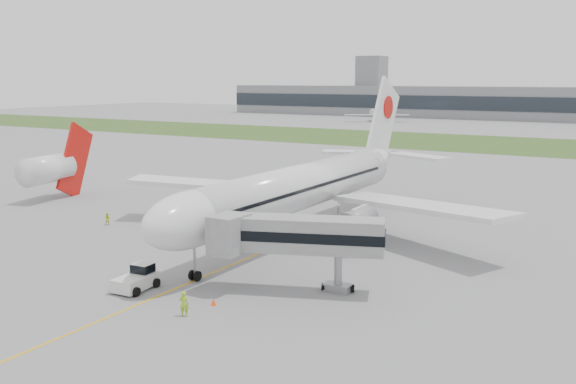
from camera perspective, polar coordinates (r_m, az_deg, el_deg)
The scene contains 14 objects.
ground at distance 69.33m, azimuth -0.45°, elevation -4.58°, with size 600.00×600.00×0.00m, color gray.
apron_markings at distance 65.25m, azimuth -2.73°, elevation -5.53°, with size 70.00×70.00×0.04m, color gold, non-canonical shape.
grass_strip at distance 181.64m, azimuth 19.53°, elevation 3.96°, with size 600.00×50.00×0.02m, color #2D481B.
terminal_building at distance 289.59m, azimuth 23.93°, elevation 7.13°, with size 320.00×22.30×14.00m.
control_tower at distance 315.62m, azimuth 7.37°, elevation 6.81°, with size 12.00×12.00×56.00m, color gray, non-canonical shape.
airliner at distance 72.27m, azimuth 1.53°, elevation 0.61°, with size 48.13×53.95×17.88m.
pushback_tug at distance 55.97m, azimuth -13.25°, elevation -7.47°, with size 2.91×4.08×2.01m.
jet_bridge at distance 52.85m, azimuth 0.48°, elevation -3.88°, with size 13.52×8.32×6.49m.
safety_cone_left at distance 58.99m, azimuth -14.56°, elevation -7.27°, with size 0.42×0.42×0.58m, color #FF4B0D.
safety_cone_right at distance 51.19m, azimuth -6.63°, elevation -9.66°, with size 0.45×0.45×0.62m, color #FF4B0D.
ground_crew_near at distance 49.12m, azimuth -9.22°, elevation -9.78°, with size 0.71×0.46×1.94m, color #97C721.
ground_crew_far at distance 80.58m, azimuth -15.73°, elevation -2.32°, with size 0.75×0.58×1.54m, color #C2DA24.
neighbor_aircraft at distance 99.63m, azimuth -20.32°, elevation 2.01°, with size 5.89×14.53×11.71m.
distant_aircraft_left at distance 264.93m, azimuth 7.86°, elevation 6.19°, with size 26.23×23.14×10.03m, color silver, non-canonical shape.
Camera 1 is at (34.63, -57.44, 17.54)m, focal length 40.00 mm.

